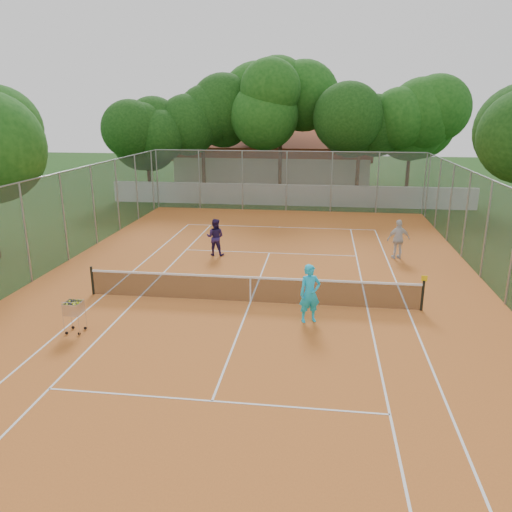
# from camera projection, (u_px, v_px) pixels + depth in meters

# --- Properties ---
(ground) EXTENTS (120.00, 120.00, 0.00)m
(ground) POSITION_uv_depth(u_px,v_px,m) (250.00, 302.00, 17.90)
(ground) COLOR #14340E
(ground) RESTS_ON ground
(court_pad) EXTENTS (18.00, 34.00, 0.02)m
(court_pad) POSITION_uv_depth(u_px,v_px,m) (250.00, 302.00, 17.89)
(court_pad) COLOR #C16525
(court_pad) RESTS_ON ground
(court_lines) EXTENTS (10.98, 23.78, 0.01)m
(court_lines) POSITION_uv_depth(u_px,v_px,m) (250.00, 302.00, 17.89)
(court_lines) COLOR white
(court_lines) RESTS_ON court_pad
(tennis_net) EXTENTS (11.88, 0.10, 0.98)m
(tennis_net) POSITION_uv_depth(u_px,v_px,m) (250.00, 289.00, 17.75)
(tennis_net) COLOR black
(tennis_net) RESTS_ON court_pad
(perimeter_fence) EXTENTS (18.00, 34.00, 4.00)m
(perimeter_fence) POSITION_uv_depth(u_px,v_px,m) (250.00, 249.00, 17.33)
(perimeter_fence) COLOR slate
(perimeter_fence) RESTS_ON ground
(boundary_wall) EXTENTS (26.00, 0.30, 1.50)m
(boundary_wall) POSITION_uv_depth(u_px,v_px,m) (288.00, 195.00, 35.75)
(boundary_wall) COLOR silver
(boundary_wall) RESTS_ON ground
(clubhouse) EXTENTS (16.40, 9.00, 4.40)m
(clubhouse) POSITION_uv_depth(u_px,v_px,m) (274.00, 161.00, 45.10)
(clubhouse) COLOR beige
(clubhouse) RESTS_ON ground
(tropical_trees) EXTENTS (29.00, 19.00, 10.00)m
(tropical_trees) POSITION_uv_depth(u_px,v_px,m) (292.00, 132.00, 37.40)
(tropical_trees) COLOR black
(tropical_trees) RESTS_ON ground
(player_near) EXTENTS (0.82, 0.69, 1.92)m
(player_near) POSITION_uv_depth(u_px,v_px,m) (310.00, 293.00, 16.00)
(player_near) COLOR #1BBEED
(player_near) RESTS_ON court_pad
(player_far_left) EXTENTS (0.90, 0.73, 1.75)m
(player_far_left) POSITION_uv_depth(u_px,v_px,m) (215.00, 237.00, 23.39)
(player_far_left) COLOR #27194D
(player_far_left) RESTS_ON court_pad
(player_far_right) EXTENTS (1.15, 0.70, 1.82)m
(player_far_right) POSITION_uv_depth(u_px,v_px,m) (398.00, 239.00, 22.87)
(player_far_right) COLOR silver
(player_far_right) RESTS_ON court_pad
(ball_hopper) EXTENTS (0.59, 0.59, 1.10)m
(ball_hopper) POSITION_uv_depth(u_px,v_px,m) (74.00, 316.00, 15.30)
(ball_hopper) COLOR silver
(ball_hopper) RESTS_ON court_pad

